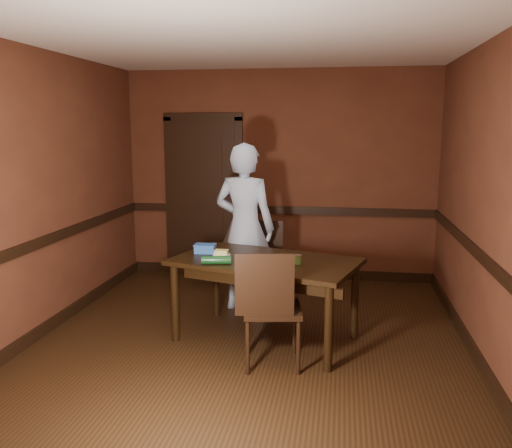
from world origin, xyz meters
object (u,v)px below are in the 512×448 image
(dining_table, at_px, (265,300))
(food_tub, at_px, (205,248))
(person, at_px, (245,228))
(sauce_jar, at_px, (298,259))
(cheese_saucer, at_px, (221,253))
(chair_far, at_px, (260,266))
(sandwich_plate, at_px, (277,261))
(chair_near, at_px, (272,307))

(dining_table, bearing_deg, food_tub, -178.69)
(person, distance_m, sauce_jar, 1.16)
(sauce_jar, bearing_deg, food_tub, 162.76)
(dining_table, bearing_deg, cheese_saucer, -175.01)
(chair_far, relative_size, sauce_jar, 11.47)
(dining_table, bearing_deg, sandwich_plate, -21.39)
(sandwich_plate, relative_size, food_tub, 1.13)
(cheese_saucer, bearing_deg, sandwich_plate, -18.33)
(sandwich_plate, bearing_deg, food_tub, 160.28)
(dining_table, height_order, chair_far, chair_far)
(sandwich_plate, bearing_deg, chair_far, 106.65)
(chair_near, xyz_separation_m, cheese_saucer, (-0.57, 0.61, 0.29))
(chair_far, bearing_deg, sauce_jar, -66.19)
(chair_near, bearing_deg, person, -80.15)
(food_tub, bearing_deg, chair_far, 59.03)
(chair_far, distance_m, sandwich_plate, 1.10)
(dining_table, distance_m, food_tub, 0.77)
(dining_table, relative_size, sandwich_plate, 7.07)
(dining_table, xyz_separation_m, chair_near, (0.13, -0.51, 0.11))
(chair_far, bearing_deg, sandwich_plate, -75.13)
(person, bearing_deg, cheese_saucer, 94.20)
(chair_far, xyz_separation_m, food_tub, (-0.43, -0.75, 0.35))
(sauce_jar, bearing_deg, sandwich_plate, 172.65)
(dining_table, relative_size, sauce_jar, 20.12)
(cheese_saucer, height_order, food_tub, food_tub)
(dining_table, distance_m, chair_far, 0.94)
(sandwich_plate, bearing_deg, chair_near, -87.68)
(chair_near, bearing_deg, sandwich_plate, -97.22)
(sauce_jar, relative_size, cheese_saucer, 0.48)
(chair_far, height_order, chair_near, chair_near)
(sauce_jar, bearing_deg, cheese_saucer, 164.43)
(sauce_jar, distance_m, food_tub, 0.96)
(person, bearing_deg, sauce_jar, 135.15)
(chair_far, bearing_deg, food_tub, -121.48)
(cheese_saucer, bearing_deg, person, 83.34)
(cheese_saucer, xyz_separation_m, food_tub, (-0.18, 0.08, 0.02))
(cheese_saucer, relative_size, food_tub, 0.83)
(cheese_saucer, bearing_deg, chair_near, -46.95)
(person, relative_size, food_tub, 8.80)
(dining_table, relative_size, food_tub, 8.02)
(chair_far, xyz_separation_m, sauce_jar, (0.49, -1.03, 0.35))
(chair_far, bearing_deg, cheese_saucer, -108.46)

